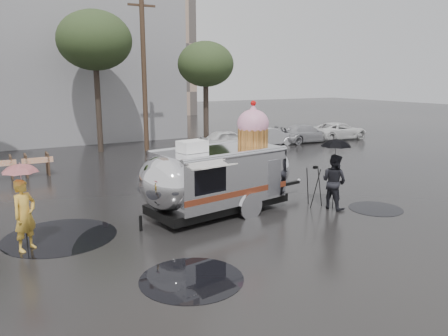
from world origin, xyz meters
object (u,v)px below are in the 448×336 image
airstream_trailer (221,174)px  person_right (334,182)px  person_left (25,215)px  tripod (314,183)px

airstream_trailer → person_right: size_ratio=3.63×
person_left → person_right: bearing=-45.1°
person_right → tripod: 0.66m
person_left → tripod: bearing=-42.1°
person_left → tripod: size_ratio=1.31×
tripod → person_right: bearing=-53.6°
airstream_trailer → person_left: 5.91m
airstream_trailer → person_left: airstream_trailer is taller
airstream_trailer → person_right: airstream_trailer is taller
person_right → tripod: person_right is taller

